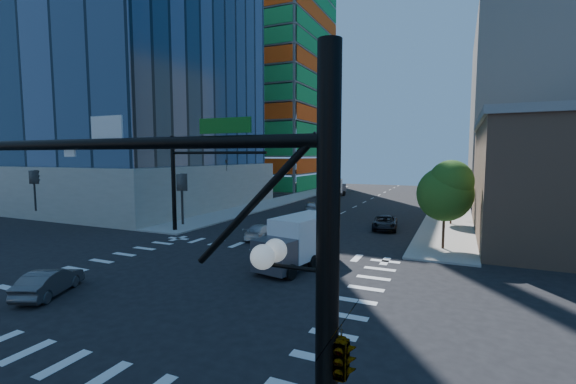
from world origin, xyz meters
The scene contains 16 objects.
ground centered at (0.00, 0.00, 0.00)m, with size 160.00×160.00×0.00m, color black.
road_markings centered at (0.00, 0.00, 0.01)m, with size 20.00×20.00×0.01m, color silver.
sidewalk_ne centered at (12.50, 40.00, 0.07)m, with size 5.00×60.00×0.15m, color gray.
sidewalk_nw centered at (-12.50, 40.00, 0.07)m, with size 5.00×60.00×0.15m, color gray.
construction_building centered at (-27.41, 61.93, 24.61)m, with size 25.16×34.50×70.60m.
bg_building_ne centered at (27.00, 55.00, 14.00)m, with size 24.00×30.00×28.00m, color slate.
signal_mast_se centered at (10.60, -11.50, 5.01)m, with size 10.51×2.48×9.00m.
signal_mast_nw centered at (-10.00, 11.50, 5.49)m, with size 10.20×0.40×9.00m.
tree_south centered at (12.63, 13.90, 4.69)m, with size 4.16×4.16×6.82m.
tree_north centered at (12.93, 25.90, 3.99)m, with size 3.54×3.52×5.78m.
car_nb_far centered at (6.94, 20.62, 0.68)m, with size 2.26×4.90×1.36m, color black.
car_sb_near centered at (-2.33, 11.92, 0.64)m, with size 1.79×4.40×1.28m, color silver.
car_sb_mid centered at (-4.30, 29.62, 0.63)m, with size 1.50×3.72×1.27m, color #AAADB1.
car_sb_cross centered at (-5.98, -4.73, 0.69)m, with size 1.46×4.20×1.38m, color #48494D.
box_truck_near centered at (3.88, 5.24, 1.45)m, with size 3.75×6.62×3.27m.
box_truck_far centered at (-7.07, 47.96, 1.39)m, with size 3.53×6.33×3.14m.
Camera 1 is at (13.46, -17.53, 7.30)m, focal length 24.00 mm.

